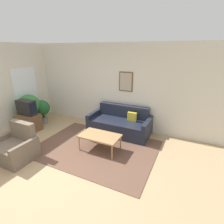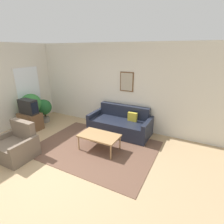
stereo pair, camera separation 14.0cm
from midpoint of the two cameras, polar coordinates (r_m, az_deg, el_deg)
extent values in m
plane|color=tan|center=(4.43, -18.39, -15.67)|extent=(16.00, 16.00, 0.00)
cube|color=brown|center=(4.80, -4.58, -11.51)|extent=(3.11, 2.27, 0.01)
cube|color=beige|center=(5.88, -1.13, 8.57)|extent=(8.00, 0.06, 2.70)
cube|color=brown|center=(5.49, 5.58, 9.79)|extent=(0.44, 0.03, 0.60)
cube|color=#A89E89|center=(5.48, 5.51, 9.77)|extent=(0.38, 0.01, 0.54)
cube|color=beige|center=(6.80, -25.24, 7.90)|extent=(0.02, 0.99, 1.29)
cube|color=white|center=(6.80, -25.21, 7.90)|extent=(0.02, 0.91, 1.21)
cube|color=#1E2333|center=(5.47, 3.23, -4.79)|extent=(1.65, 0.90, 0.45)
cube|color=#1E2333|center=(5.61, 4.79, 0.40)|extent=(1.65, 0.20, 0.38)
cube|color=#1E2333|center=(5.83, -4.70, -2.48)|extent=(0.12, 0.90, 0.59)
cube|color=#1E2333|center=(5.18, 12.23, -5.87)|extent=(0.12, 0.90, 0.59)
cube|color=gold|center=(5.30, 7.45, -1.66)|extent=(0.28, 0.10, 0.28)
cube|color=#A87F51|center=(4.52, -3.32, -7.76)|extent=(1.02, 0.59, 0.04)
cylinder|color=#A87F51|center=(4.68, -9.97, -10.03)|extent=(0.04, 0.04, 0.39)
cylinder|color=#A87F51|center=(4.24, 0.56, -13.13)|extent=(0.04, 0.04, 0.39)
cylinder|color=#A87F51|center=(5.04, -6.43, -7.52)|extent=(0.04, 0.04, 0.39)
cylinder|color=#A87F51|center=(4.64, 3.49, -10.03)|extent=(0.04, 0.04, 0.39)
cube|color=brown|center=(6.29, -24.46, -2.77)|extent=(0.69, 0.47, 0.55)
cube|color=black|center=(6.12, -25.13, 1.61)|extent=(0.61, 0.28, 0.46)
cube|color=black|center=(5.89, -23.28, 1.21)|extent=(0.01, 0.23, 0.36)
cube|color=#6B5B4C|center=(4.89, -28.34, -10.79)|extent=(0.71, 0.76, 0.41)
cube|color=#6B5B4C|center=(4.85, -26.30, -5.01)|extent=(0.71, 0.16, 0.44)
cube|color=#6B5B4C|center=(5.17, -31.02, -8.85)|extent=(0.09, 0.76, 0.53)
cube|color=#6B5B4C|center=(4.56, -25.52, -11.64)|extent=(0.09, 0.76, 0.53)
cylinder|color=beige|center=(6.75, -23.60, -2.61)|extent=(0.29, 0.29, 0.22)
cylinder|color=#51381E|center=(6.68, -23.85, -0.88)|extent=(0.04, 0.04, 0.21)
sphere|color=#337A38|center=(6.56, -24.33, 2.40)|extent=(0.70, 0.70, 0.70)
cylinder|color=slate|center=(6.80, -20.35, -2.30)|extent=(0.30, 0.30, 0.16)
cylinder|color=#51381E|center=(6.74, -20.52, -1.02)|extent=(0.04, 0.04, 0.16)
sphere|color=#1E5628|center=(6.65, -20.84, 1.49)|extent=(0.54, 0.54, 0.54)
cylinder|color=slate|center=(6.76, -20.13, -2.20)|extent=(0.20, 0.20, 0.21)
cylinder|color=#51381E|center=(6.71, -20.29, -0.95)|extent=(0.04, 0.04, 0.11)
sphere|color=#3D8442|center=(6.64, -20.50, 0.73)|extent=(0.36, 0.36, 0.36)
camera|label=1|loc=(0.07, -89.18, 0.30)|focal=28.00mm
camera|label=2|loc=(0.07, 90.82, -0.30)|focal=28.00mm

